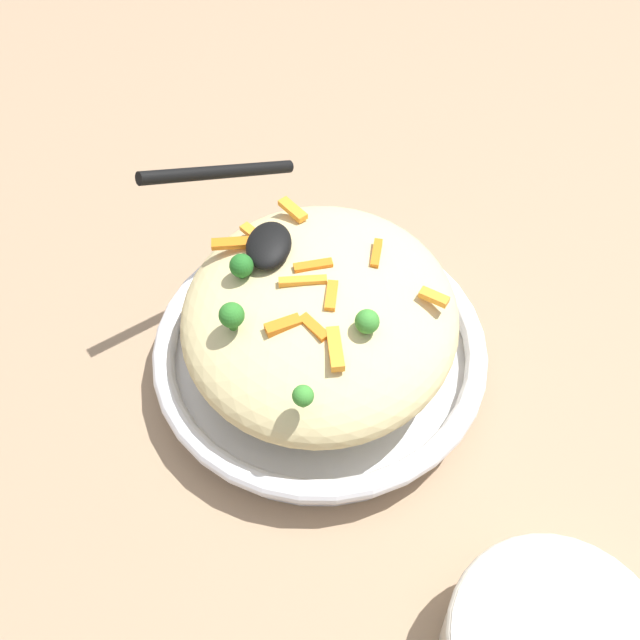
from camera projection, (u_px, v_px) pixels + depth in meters
ground_plane at (320, 367)px, 0.71m from camera, size 2.40×2.40×0.00m
serving_bowl at (320, 352)px, 0.69m from camera, size 0.32×0.32×0.05m
pasta_mound at (320, 315)px, 0.64m from camera, size 0.27×0.25×0.09m
carrot_piece_0 at (314, 328)px, 0.58m from camera, size 0.03×0.03×0.01m
carrot_piece_1 at (331, 296)px, 0.60m from camera, size 0.03×0.01×0.01m
carrot_piece_2 at (283, 325)px, 0.58m from camera, size 0.02×0.03×0.01m
carrot_piece_3 at (232, 243)px, 0.64m from camera, size 0.02×0.04×0.01m
carrot_piece_4 at (335, 349)px, 0.57m from camera, size 0.04×0.02×0.01m
carrot_piece_5 at (313, 266)px, 0.62m from camera, size 0.02×0.04×0.01m
carrot_piece_6 at (434, 300)px, 0.60m from camera, size 0.02×0.03×0.01m
carrot_piece_7 at (293, 210)px, 0.67m from camera, size 0.03×0.03×0.01m
carrot_piece_8 at (303, 283)px, 0.60m from camera, size 0.01×0.04×0.01m
carrot_piece_9 at (255, 235)px, 0.65m from camera, size 0.03×0.03×0.01m
carrot_piece_10 at (376, 254)px, 0.63m from camera, size 0.03×0.01×0.01m
broccoli_floret_0 at (232, 315)px, 0.57m from camera, size 0.02×0.02×0.03m
broccoli_floret_1 at (241, 266)px, 0.61m from camera, size 0.02×0.02×0.02m
broccoli_floret_2 at (367, 322)px, 0.57m from camera, size 0.02×0.02×0.02m
broccoli_floret_3 at (305, 396)px, 0.53m from camera, size 0.02×0.02×0.02m
serving_spoon at (251, 218)px, 0.63m from camera, size 0.14×0.13×0.08m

